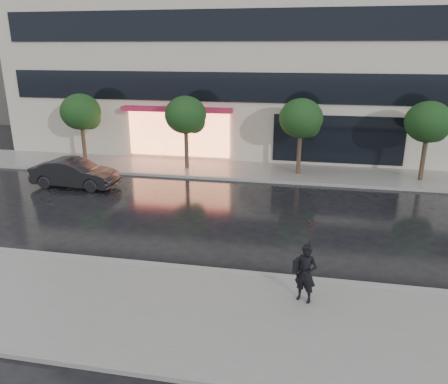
# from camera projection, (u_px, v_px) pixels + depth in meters

# --- Properties ---
(ground) EXTENTS (120.00, 120.00, 0.00)m
(ground) POSITION_uv_depth(u_px,v_px,m) (193.00, 256.00, 14.04)
(ground) COLOR black
(ground) RESTS_ON ground
(sidewalk_near) EXTENTS (60.00, 4.50, 0.12)m
(sidewalk_near) POSITION_uv_depth(u_px,v_px,m) (160.00, 311.00, 10.99)
(sidewalk_near) COLOR slate
(sidewalk_near) RESTS_ON ground
(sidewalk_far) EXTENTS (60.00, 3.50, 0.12)m
(sidewalk_far) POSITION_uv_depth(u_px,v_px,m) (242.00, 170.00, 23.56)
(sidewalk_far) COLOR slate
(sidewalk_far) RESTS_ON ground
(curb_near) EXTENTS (60.00, 0.25, 0.14)m
(curb_near) POSITION_uv_depth(u_px,v_px,m) (184.00, 269.00, 13.08)
(curb_near) COLOR gray
(curb_near) RESTS_ON ground
(curb_far) EXTENTS (60.00, 0.25, 0.14)m
(curb_far) POSITION_uv_depth(u_px,v_px,m) (237.00, 179.00, 21.93)
(curb_far) COLOR gray
(curb_far) RESTS_ON ground
(office_building) EXTENTS (30.00, 12.76, 18.00)m
(office_building) POSITION_uv_depth(u_px,v_px,m) (262.00, 4.00, 27.94)
(office_building) COLOR #B6A99A
(office_building) RESTS_ON ground
(tree_far_west) EXTENTS (2.20, 2.20, 3.99)m
(tree_far_west) POSITION_uv_depth(u_px,v_px,m) (82.00, 113.00, 24.08)
(tree_far_west) COLOR #33261C
(tree_far_west) RESTS_ON ground
(tree_mid_west) EXTENTS (2.20, 2.20, 3.99)m
(tree_mid_west) POSITION_uv_depth(u_px,v_px,m) (187.00, 116.00, 22.99)
(tree_mid_west) COLOR #33261C
(tree_mid_west) RESTS_ON ground
(tree_mid_east) EXTENTS (2.20, 2.20, 3.99)m
(tree_mid_east) POSITION_uv_depth(u_px,v_px,m) (302.00, 120.00, 21.90)
(tree_mid_east) COLOR #33261C
(tree_mid_east) RESTS_ON ground
(tree_far_east) EXTENTS (2.20, 2.20, 3.99)m
(tree_far_east) POSITION_uv_depth(u_px,v_px,m) (429.00, 124.00, 20.81)
(tree_far_east) COLOR #33261C
(tree_far_east) RESTS_ON ground
(parked_car) EXTENTS (4.18, 1.62, 1.36)m
(parked_car) POSITION_uv_depth(u_px,v_px,m) (75.00, 173.00, 20.76)
(parked_car) COLOR black
(parked_car) RESTS_ON ground
(pedestrian_with_umbrella) EXTENTS (1.14, 1.15, 2.21)m
(pedestrian_with_umbrella) POSITION_uv_depth(u_px,v_px,m) (308.00, 250.00, 10.88)
(pedestrian_with_umbrella) COLOR black
(pedestrian_with_umbrella) RESTS_ON sidewalk_near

